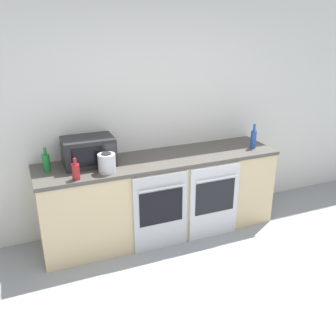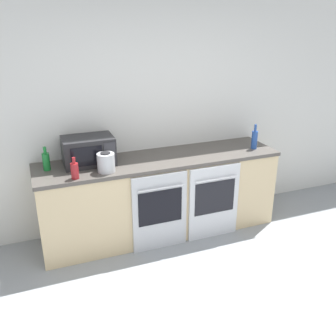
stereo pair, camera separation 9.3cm
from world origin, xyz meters
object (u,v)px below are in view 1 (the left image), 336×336
(bottle_red, at_px, (76,171))
(kettle, at_px, (107,163))
(bottle_blue, at_px, (253,139))
(bottle_green, at_px, (46,162))
(microwave, at_px, (89,151))
(oven_left, at_px, (161,212))
(oven_right, at_px, (214,201))

(bottle_red, bearing_deg, kettle, 12.03)
(kettle, bearing_deg, bottle_blue, 2.61)
(bottle_green, height_order, bottle_blue, bottle_blue)
(bottle_blue, bearing_deg, microwave, 174.05)
(oven_left, xyz_separation_m, bottle_green, (-1.06, 0.41, 0.57))
(bottle_blue, bearing_deg, bottle_green, 175.74)
(microwave, xyz_separation_m, bottle_green, (-0.43, -0.02, -0.05))
(oven_right, bearing_deg, oven_left, 180.00)
(bottle_green, bearing_deg, kettle, -24.78)
(oven_left, distance_m, bottle_red, 1.00)
(oven_left, xyz_separation_m, bottle_blue, (1.27, 0.24, 0.59))
(oven_right, height_order, bottle_red, bottle_red)
(bottle_red, height_order, bottle_blue, bottle_blue)
(bottle_red, height_order, bottle_green, bottle_green)
(oven_left, height_order, microwave, microwave)
(oven_right, xyz_separation_m, microwave, (-1.27, 0.43, 0.62))
(bottle_red, bearing_deg, bottle_blue, 4.06)
(bottle_red, xyz_separation_m, kettle, (0.32, 0.07, 0.01))
(oven_left, bearing_deg, microwave, 145.34)
(kettle, bearing_deg, bottle_red, -167.97)
(oven_left, xyz_separation_m, microwave, (-0.63, 0.43, 0.62))
(oven_left, relative_size, microwave, 1.67)
(oven_right, height_order, kettle, kettle)
(oven_left, xyz_separation_m, bottle_red, (-0.82, 0.09, 0.56))
(oven_left, height_order, bottle_blue, bottle_blue)
(bottle_green, distance_m, kettle, 0.61)
(kettle, bearing_deg, oven_right, -7.72)
(bottle_green, height_order, kettle, bottle_green)
(microwave, xyz_separation_m, kettle, (0.12, -0.28, -0.05))
(microwave, relative_size, bottle_red, 2.45)
(oven_right, bearing_deg, bottle_red, 176.55)
(oven_left, xyz_separation_m, kettle, (-0.51, 0.16, 0.57))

